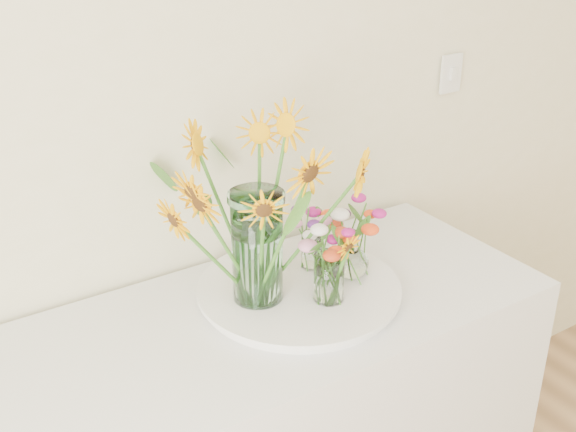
# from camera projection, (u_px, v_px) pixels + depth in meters

# --- Properties ---
(tray) EXTENTS (0.49, 0.49, 0.02)m
(tray) POSITION_uv_depth(u_px,v_px,m) (299.00, 292.00, 1.81)
(tray) COLOR white
(tray) RESTS_ON counter
(mason_jar) EXTENTS (0.16, 0.16, 0.28)m
(mason_jar) POSITION_uv_depth(u_px,v_px,m) (257.00, 247.00, 1.70)
(mason_jar) COLOR #BDF5E5
(mason_jar) RESTS_ON tray
(sunflower_bouquet) EXTENTS (0.89, 0.89, 0.49)m
(sunflower_bouquet) POSITION_uv_depth(u_px,v_px,m) (256.00, 207.00, 1.65)
(sunflower_bouquet) COLOR #F9AA05
(sunflower_bouquet) RESTS_ON tray
(small_vase_a) EXTENTS (0.09, 0.09, 0.13)m
(small_vase_a) POSITION_uv_depth(u_px,v_px,m) (329.00, 278.00, 1.72)
(small_vase_a) COLOR white
(small_vase_a) RESTS_ON tray
(wildflower_posy_a) EXTENTS (0.17, 0.17, 0.22)m
(wildflower_posy_a) POSITION_uv_depth(u_px,v_px,m) (329.00, 262.00, 1.70)
(wildflower_posy_a) COLOR #FF4816
(wildflower_posy_a) RESTS_ON tray
(small_vase_b) EXTENTS (0.11, 0.11, 0.13)m
(small_vase_b) POSITION_uv_depth(u_px,v_px,m) (352.00, 254.00, 1.83)
(small_vase_b) COLOR white
(small_vase_b) RESTS_ON tray
(wildflower_posy_b) EXTENTS (0.22, 0.22, 0.22)m
(wildflower_posy_b) POSITION_uv_depth(u_px,v_px,m) (353.00, 238.00, 1.81)
(wildflower_posy_b) COLOR #FF4816
(wildflower_posy_b) RESTS_ON tray
(small_vase_c) EXTENTS (0.07, 0.07, 0.10)m
(small_vase_c) POSITION_uv_depth(u_px,v_px,m) (312.00, 251.00, 1.87)
(small_vase_c) COLOR white
(small_vase_c) RESTS_ON tray
(wildflower_posy_c) EXTENTS (0.20, 0.20, 0.19)m
(wildflower_posy_c) POSITION_uv_depth(u_px,v_px,m) (313.00, 235.00, 1.85)
(wildflower_posy_c) COLOR #FF4816
(wildflower_posy_c) RESTS_ON tray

